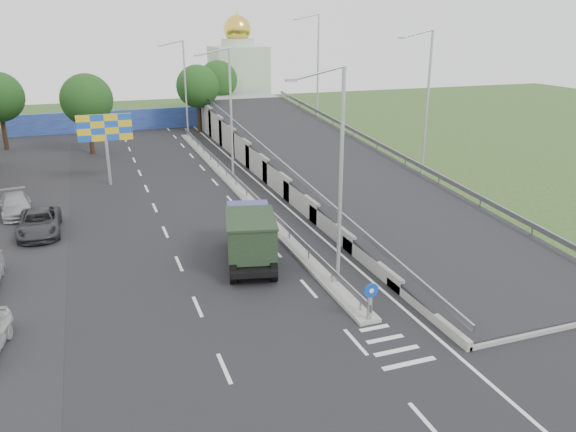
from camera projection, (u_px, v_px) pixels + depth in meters
name	position (u px, v px, depth m)	size (l,w,h in m)	color
ground	(395.00, 350.00, 21.59)	(160.00, 160.00, 0.00)	#2D4C1E
road_surface	(209.00, 207.00, 38.43)	(26.00, 90.00, 0.04)	black
median	(236.00, 186.00, 42.92)	(1.00, 44.00, 0.20)	gray
overpass_ramp	(326.00, 158.00, 44.78)	(10.00, 50.00, 3.50)	gray
median_guardrail	(236.00, 178.00, 42.71)	(0.09, 44.00, 0.71)	gray
sign_bollard	(370.00, 301.00, 23.19)	(0.64, 0.23, 1.67)	black
lamp_post_near	(337.00, 168.00, 25.08)	(2.74, 0.18, 10.08)	#B2B5B7
lamp_post_mid	(228.00, 108.00, 42.88)	(2.74, 0.18, 10.08)	#B2B5B7
lamp_post_far	(183.00, 83.00, 60.68)	(2.74, 0.18, 10.08)	#B2B5B7
blue_wall	(142.00, 119.00, 66.20)	(30.00, 0.50, 2.40)	navy
church	(239.00, 75.00, 76.46)	(7.00, 7.00, 13.80)	#B2CCAD
billboard	(105.00, 132.00, 42.27)	(4.00, 0.24, 5.50)	#B2B5B7
tree_left_mid	(87.00, 100.00, 52.31)	(4.80, 4.80, 7.60)	black
tree_median_far	(198.00, 87.00, 63.27)	(4.80, 4.80, 7.60)	black
tree_ramp_far	(218.00, 80.00, 70.78)	(4.80, 4.80, 7.60)	black
dump_truck	(250.00, 235.00, 29.11)	(3.59, 6.60, 2.76)	black
parked_car_c	(39.00, 223.00, 33.32)	(2.32, 5.03, 1.40)	#2D2F32
parked_car_d	(16.00, 205.00, 36.71)	(1.87, 4.60, 1.34)	#989CA1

